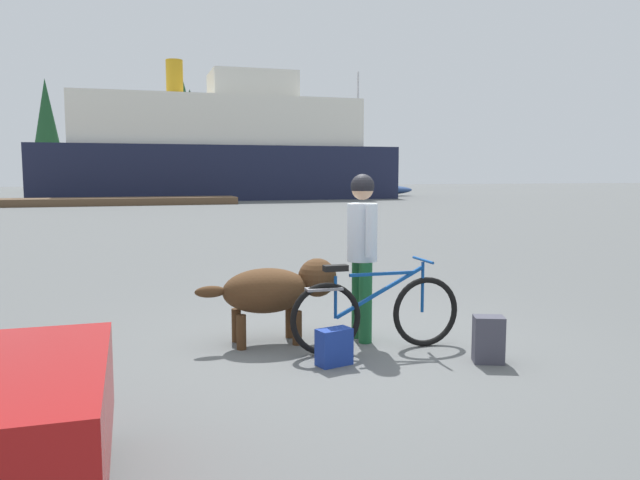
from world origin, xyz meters
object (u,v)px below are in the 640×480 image
object	(u,v)px
ferry_boat	(220,151)
sailboat_moored	(357,190)
handbag_pannier	(334,347)
dog	(277,289)
bicycle	(376,312)
person_cyclist	(362,240)
backpack	(488,339)

from	to	relation	value
ferry_boat	sailboat_moored	bearing A→B (deg)	6.76
ferry_boat	sailboat_moored	xyz separation A→B (m)	(10.38, 1.23, -2.75)
handbag_pannier	sailboat_moored	size ratio (longest dim) A/B	0.04
dog	bicycle	bearing A→B (deg)	-33.82
dog	sailboat_moored	size ratio (longest dim) A/B	0.16
bicycle	person_cyclist	xyz separation A→B (m)	(0.01, 0.42, 0.69)
person_cyclist	handbag_pannier	bearing A→B (deg)	-126.80
bicycle	person_cyclist	distance (m)	0.80
backpack	handbag_pannier	xyz separation A→B (m)	(-1.42, 0.35, -0.05)
person_cyclist	sailboat_moored	distance (m)	40.27
handbag_pannier	sailboat_moored	distance (m)	41.15
person_cyclist	ferry_boat	world-z (taller)	ferry_boat
dog	sailboat_moored	distance (m)	40.42
person_cyclist	ferry_boat	bearing A→B (deg)	84.33
ferry_boat	dog	bearing A→B (deg)	-97.09
person_cyclist	backpack	world-z (taller)	person_cyclist
sailboat_moored	bicycle	bearing A→B (deg)	-110.17
person_cyclist	sailboat_moored	size ratio (longest dim) A/B	0.19
person_cyclist	dog	distance (m)	1.04
backpack	handbag_pannier	size ratio (longest dim) A/B	1.29
ferry_boat	sailboat_moored	size ratio (longest dim) A/B	2.55
handbag_pannier	ferry_boat	xyz separation A→B (m)	(4.18, 37.26, 3.07)
bicycle	handbag_pannier	bearing A→B (deg)	-149.17
backpack	handbag_pannier	distance (m)	1.46
person_cyclist	handbag_pannier	distance (m)	1.30
dog	sailboat_moored	bearing A→B (deg)	68.37
handbag_pannier	ferry_boat	bearing A→B (deg)	83.59
dog	ferry_boat	bearing A→B (deg)	82.91
ferry_boat	sailboat_moored	world-z (taller)	sailboat_moored
dog	ferry_boat	world-z (taller)	ferry_boat
person_cyclist	ferry_boat	distance (m)	36.76
dog	handbag_pannier	world-z (taller)	dog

